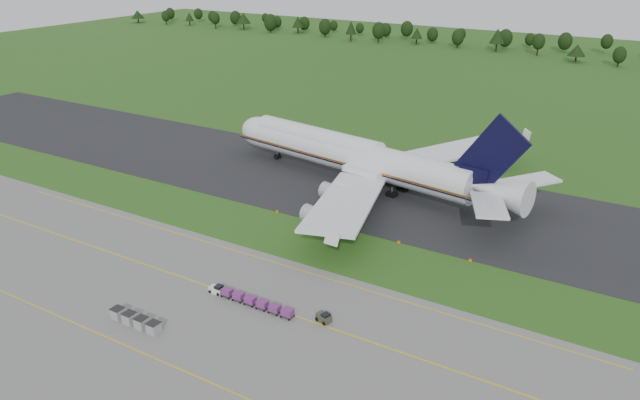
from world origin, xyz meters
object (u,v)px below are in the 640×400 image
Objects in this scene: utility_cart at (324,318)px; edge_markers at (366,234)px; aircraft at (358,157)px; uld_row at (135,320)px; baggage_train at (249,300)px.

edge_markers is (-7.75, 28.55, -0.36)m from utility_cart.
aircraft is 57.02m from utility_cart.
edge_markers is at bearing 70.98° from uld_row.
baggage_train is 6.39× the size of utility_cart.
utility_cart is at bearing -67.02° from aircraft.
uld_row is at bearing -90.44° from aircraft.
utility_cart is (22.16, -52.24, -5.58)m from aircraft.
utility_cart is at bearing -74.81° from edge_markers.
utility_cart is 29.58m from edge_markers.
aircraft is 8.77× the size of uld_row.
baggage_train reaches higher than edge_markers.
aircraft is at bearing 112.98° from utility_cart.
baggage_train is at bearing -171.54° from utility_cart.
aircraft is 5.05× the size of baggage_train.
baggage_train is at bearing 50.83° from uld_row.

